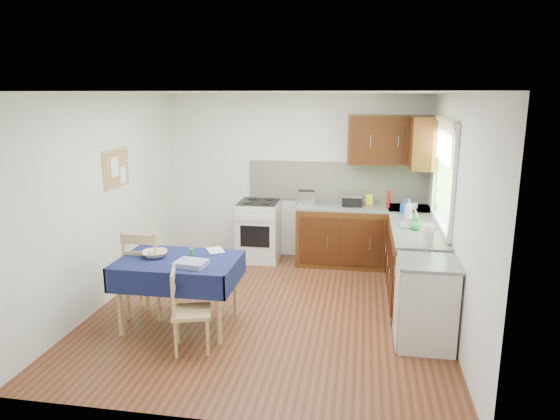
% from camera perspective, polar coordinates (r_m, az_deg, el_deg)
% --- Properties ---
extents(floor, '(4.20, 4.20, 0.00)m').
position_cam_1_polar(floor, '(6.01, -1.21, -11.31)').
color(floor, '#482713').
rests_on(floor, ground).
extents(ceiling, '(4.00, 4.20, 0.02)m').
position_cam_1_polar(ceiling, '(5.48, -1.34, 13.27)').
color(ceiling, white).
rests_on(ceiling, wall_back).
extents(wall_back, '(4.00, 0.02, 2.50)m').
position_cam_1_polar(wall_back, '(7.65, 1.68, 3.79)').
color(wall_back, white).
rests_on(wall_back, ground).
extents(wall_front, '(4.00, 0.02, 2.50)m').
position_cam_1_polar(wall_front, '(3.65, -7.50, -6.71)').
color(wall_front, white).
rests_on(wall_front, ground).
extents(wall_left, '(0.02, 4.20, 2.50)m').
position_cam_1_polar(wall_left, '(6.29, -19.46, 1.04)').
color(wall_left, silver).
rests_on(wall_left, ground).
extents(wall_right, '(0.02, 4.20, 2.50)m').
position_cam_1_polar(wall_right, '(5.60, 19.26, -0.36)').
color(wall_right, white).
rests_on(wall_right, ground).
extents(base_cabinets, '(1.90, 2.30, 0.86)m').
position_cam_1_polar(base_cabinets, '(6.95, 11.84, -4.38)').
color(base_cabinets, '#311908').
rests_on(base_cabinets, ground).
extents(worktop_back, '(1.90, 0.60, 0.04)m').
position_cam_1_polar(worktop_back, '(7.35, 9.47, 0.31)').
color(worktop_back, slate).
rests_on(worktop_back, base_cabinets).
extents(worktop_right, '(0.60, 1.70, 0.04)m').
position_cam_1_polar(worktop_right, '(6.27, 15.36, -2.19)').
color(worktop_right, slate).
rests_on(worktop_right, base_cabinets).
extents(worktop_corner, '(0.60, 0.60, 0.04)m').
position_cam_1_polar(worktop_corner, '(7.38, 14.52, 0.12)').
color(worktop_corner, slate).
rests_on(worktop_corner, base_cabinets).
extents(splashback, '(2.70, 0.02, 0.60)m').
position_cam_1_polar(splashback, '(7.58, 6.54, 3.25)').
color(splashback, beige).
rests_on(splashback, wall_back).
extents(upper_cabinets, '(1.20, 0.85, 0.70)m').
position_cam_1_polar(upper_cabinets, '(7.22, 13.56, 7.69)').
color(upper_cabinets, '#311908').
rests_on(upper_cabinets, wall_back).
extents(stove, '(0.60, 0.61, 0.92)m').
position_cam_1_polar(stove, '(7.61, -2.40, -2.36)').
color(stove, silver).
rests_on(stove, ground).
extents(window, '(0.04, 1.48, 1.26)m').
position_cam_1_polar(window, '(6.21, 18.24, 4.73)').
color(window, '#2E5322').
rests_on(window, wall_right).
extents(fridge, '(0.58, 0.60, 0.89)m').
position_cam_1_polar(fridge, '(5.28, 16.32, -10.18)').
color(fridge, silver).
rests_on(fridge, ground).
extents(corkboard, '(0.04, 0.62, 0.47)m').
position_cam_1_polar(corkboard, '(6.48, -18.20, 4.60)').
color(corkboard, tan).
rests_on(corkboard, wall_left).
extents(dining_table, '(1.27, 0.86, 0.77)m').
position_cam_1_polar(dining_table, '(5.49, -11.51, -6.54)').
color(dining_table, '#0F123D').
rests_on(dining_table, ground).
extents(chair_far, '(0.47, 0.47, 1.02)m').
position_cam_1_polar(chair_far, '(5.87, -15.06, -6.68)').
color(chair_far, tan).
rests_on(chair_far, ground).
extents(chair_near, '(0.47, 0.47, 0.84)m').
position_cam_1_polar(chair_near, '(5.05, -10.62, -10.94)').
color(chair_near, tan).
rests_on(chair_near, ground).
extents(toaster, '(0.28, 0.17, 0.21)m').
position_cam_1_polar(toaster, '(7.38, 3.05, 1.44)').
color(toaster, silver).
rests_on(toaster, worktop_back).
extents(sandwich_press, '(0.28, 0.25, 0.17)m').
position_cam_1_polar(sandwich_press, '(7.32, 8.23, 1.10)').
color(sandwich_press, black).
rests_on(sandwich_press, worktop_back).
extents(sauce_bottle, '(0.06, 0.06, 0.25)m').
position_cam_1_polar(sauce_bottle, '(7.28, 12.29, 1.21)').
color(sauce_bottle, '#B50E12').
rests_on(sauce_bottle, worktop_back).
extents(yellow_packet, '(0.12, 0.10, 0.14)m').
position_cam_1_polar(yellow_packet, '(7.48, 10.16, 1.20)').
color(yellow_packet, yellow).
rests_on(yellow_packet, worktop_back).
extents(dish_rack, '(0.41, 0.32, 0.20)m').
position_cam_1_polar(dish_rack, '(6.35, 15.35, -1.60)').
color(dish_rack, gray).
rests_on(dish_rack, worktop_right).
extents(kettle, '(0.14, 0.14, 0.24)m').
position_cam_1_polar(kettle, '(5.54, 16.42, -2.90)').
color(kettle, silver).
rests_on(kettle, worktop_right).
extents(cup, '(0.14, 0.14, 0.09)m').
position_cam_1_polar(cup, '(7.25, 15.03, 0.39)').
color(cup, white).
rests_on(cup, worktop_back).
extents(soap_bottle_a, '(0.12, 0.13, 0.26)m').
position_cam_1_polar(soap_bottle_a, '(6.65, 14.49, 0.07)').
color(soap_bottle_a, silver).
rests_on(soap_bottle_a, worktop_right).
extents(soap_bottle_b, '(0.13, 0.12, 0.21)m').
position_cam_1_polar(soap_bottle_b, '(6.96, 14.09, 0.43)').
color(soap_bottle_b, blue).
rests_on(soap_bottle_b, worktop_right).
extents(soap_bottle_c, '(0.13, 0.13, 0.16)m').
position_cam_1_polar(soap_bottle_c, '(6.16, 15.16, -1.50)').
color(soap_bottle_c, green).
rests_on(soap_bottle_c, worktop_right).
extents(plate_bowl, '(0.34, 0.34, 0.06)m').
position_cam_1_polar(plate_bowl, '(5.57, -14.12, -4.89)').
color(plate_bowl, beige).
rests_on(plate_bowl, dining_table).
extents(book, '(0.26, 0.29, 0.02)m').
position_cam_1_polar(book, '(5.62, -8.23, -4.72)').
color(book, white).
rests_on(book, dining_table).
extents(spice_jar, '(0.05, 0.05, 0.09)m').
position_cam_1_polar(spice_jar, '(5.48, -10.05, -4.81)').
color(spice_jar, green).
rests_on(spice_jar, dining_table).
extents(tea_towel, '(0.34, 0.28, 0.06)m').
position_cam_1_polar(tea_towel, '(5.20, -10.12, -6.04)').
color(tea_towel, navy).
rests_on(tea_towel, dining_table).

